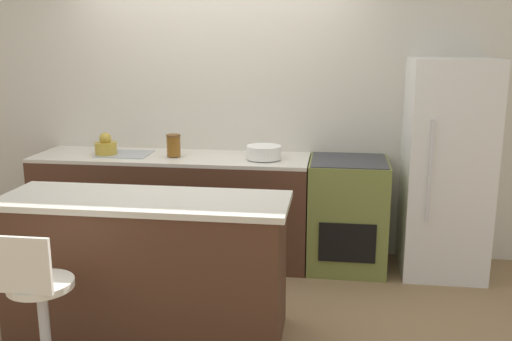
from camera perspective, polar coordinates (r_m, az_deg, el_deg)
name	(u,v)px	position (r m, az deg, el deg)	size (l,w,h in m)	color
ground_plane	(205,273)	(4.86, -5.17, -10.22)	(14.00, 14.00, 0.00)	#8E704C
wall_back	(219,109)	(5.19, -3.72, 6.19)	(8.00, 0.06, 2.60)	beige
back_counter	(173,207)	(5.11, -8.34, -3.63)	(2.39, 0.65, 0.93)	#4C2D1E
kitchen_island	(147,265)	(3.86, -10.88, -9.28)	(1.86, 0.62, 0.93)	#4C2D1E
oven_range	(347,214)	(4.91, 9.10, -4.30)	(0.65, 0.66, 0.93)	olive
refrigerator	(446,169)	(4.89, 18.47, 0.18)	(0.66, 0.67, 1.77)	silver
stool_chair	(40,311)	(3.44, -20.77, -12.98)	(0.36, 0.36, 0.93)	#B7B7BC
kettle	(106,146)	(5.12, -14.79, 2.39)	(0.19, 0.19, 0.19)	#B29333
mixing_bowl	(264,152)	(4.77, 0.79, 1.85)	(0.29, 0.29, 0.11)	white
canister_jar	(174,145)	(4.92, -8.24, 2.52)	(0.12, 0.12, 0.19)	brown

